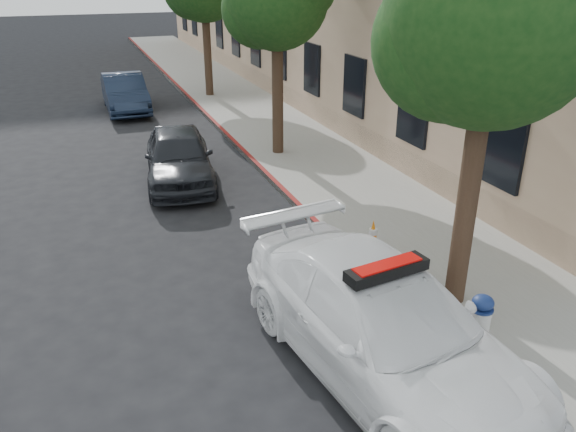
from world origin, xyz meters
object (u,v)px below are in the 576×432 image
Objects in this scene: police_car at (383,323)px; parked_car_mid at (179,156)px; traffic_cone at (373,238)px; fire_hydrant at (479,326)px; parked_car_far at (125,93)px.

police_car reaches higher than parked_car_mid.
traffic_cone is at bearing 55.72° from police_car.
parked_car_mid is 5.81m from traffic_cone.
traffic_cone is at bearing 72.30° from fire_hydrant.
fire_hydrant is (2.35, -8.22, -0.07)m from parked_car_mid.
police_car is at bearing -116.43° from traffic_cone.
police_car reaches higher than traffic_cone.
parked_car_far is at bearing 87.69° from police_car.
traffic_cone is at bearing -78.25° from parked_car_far.
parked_car_far reaches higher than traffic_cone.
police_car is 1.30m from fire_hydrant.
parked_car_mid is at bearing -87.12° from parked_car_far.
police_car is at bearing -84.74° from parked_car_far.
parked_car_mid reaches higher than traffic_cone.
parked_car_far is at bearing 100.87° from parked_car_mid.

